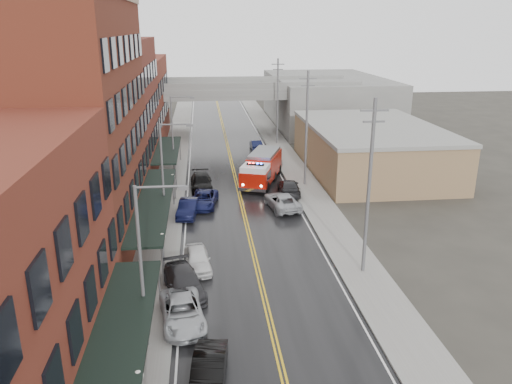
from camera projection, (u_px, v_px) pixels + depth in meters
road at (241, 203)px, 47.91m from camera, size 11.00×160.00×0.02m
sidewalk_left at (165, 205)px, 47.14m from camera, size 3.00×160.00×0.15m
sidewalk_right at (316, 200)px, 48.64m from camera, size 3.00×160.00×0.15m
curb_left at (182, 205)px, 47.31m from camera, size 0.30×160.00×0.15m
curb_right at (299, 200)px, 48.47m from camera, size 0.30×160.00×0.15m
brick_building_b at (70, 128)px, 37.09m from camera, size 9.00×20.00×18.00m
brick_building_c at (111, 110)px, 54.07m from camera, size 9.00×15.00×15.00m
brick_building_far at (132, 101)px, 71.05m from camera, size 9.00×20.00×12.00m
tan_building at (371, 149)px, 58.20m from camera, size 14.00×22.00×5.00m
right_far_block at (326, 100)px, 86.23m from camera, size 18.00×30.00×8.00m
awning_0 at (118, 345)px, 21.67m from camera, size 2.60×16.00×3.09m
awning_1 at (154, 201)px, 39.59m from camera, size 2.60×18.00×3.09m
awning_2 at (167, 150)px, 56.10m from camera, size 2.60×13.00×3.09m
globe_lamp_1 at (163, 245)px, 33.32m from camera, size 0.44×0.44×3.12m
globe_lamp_2 at (173, 183)px, 46.52m from camera, size 0.44×0.44×3.12m
street_lamp_0 at (145, 258)px, 24.85m from camera, size 2.64×0.22×9.00m
street_lamp_1 at (166, 171)px, 39.94m from camera, size 2.64×0.22×9.00m
street_lamp_2 at (175, 131)px, 55.03m from camera, size 2.64×0.22×9.00m
utility_pole_0 at (369, 185)px, 32.52m from camera, size 1.80×0.24×12.00m
utility_pole_1 at (306, 127)px, 51.38m from camera, size 1.80×0.24×12.00m
utility_pole_2 at (278, 100)px, 70.24m from camera, size 1.80×0.24×12.00m
overpass at (224, 96)px, 76.20m from camera, size 40.00×10.00×7.50m
fire_truck at (262, 167)px, 53.65m from camera, size 5.69×9.21×3.21m
parked_car_left_1 at (209, 372)px, 23.45m from camera, size 2.06×4.57×1.45m
parked_car_left_2 at (182, 312)px, 28.40m from camera, size 3.04×5.40×1.42m
parked_car_left_3 at (184, 282)px, 31.62m from camera, size 3.28×5.50×1.49m
parked_car_left_4 at (197, 259)px, 34.80m from camera, size 2.16×4.44×1.46m
parked_car_left_5 at (188, 208)px, 44.52m from camera, size 2.15×4.66×1.48m
parked_car_left_6 at (204, 199)px, 46.92m from camera, size 3.09×5.33×1.40m
parked_car_left_7 at (201, 182)px, 51.80m from camera, size 2.37×5.39×1.54m
parked_car_right_0 at (282, 201)px, 46.36m from camera, size 3.26×5.63×1.48m
parked_car_right_1 at (289, 187)px, 50.22m from camera, size 2.53×5.32×1.50m
parked_car_right_2 at (274, 163)px, 59.32m from camera, size 2.78×4.47×1.42m
parked_car_right_3 at (256, 145)px, 68.61m from camera, size 1.47×4.07×1.33m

